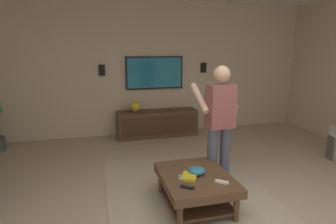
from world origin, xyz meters
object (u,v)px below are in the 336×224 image
at_px(media_console, 157,123).
at_px(book, 189,176).
at_px(remote_white, 222,182).
at_px(remote_grey, 180,178).
at_px(tv, 155,73).
at_px(vase_round, 136,106).
at_px(person_standing, 219,119).
at_px(wall_speaker_right, 102,70).
at_px(remote_black, 187,187).
at_px(wall_speaker_left, 203,68).
at_px(coffee_table, 195,183).
at_px(bowl, 197,171).

relative_size(media_console, book, 7.73).
height_order(remote_white, remote_grey, same).
bearing_deg(remote_grey, tv, 7.18).
bearing_deg(tv, vase_round, -65.04).
bearing_deg(vase_round, person_standing, -162.20).
height_order(media_console, vase_round, vase_round).
bearing_deg(media_console, vase_round, -93.45).
distance_m(book, wall_speaker_right, 3.43).
height_order(tv, remote_black, tv).
bearing_deg(vase_round, wall_speaker_left, -81.84).
height_order(coffee_table, remote_white, remote_white).
relative_size(person_standing, vase_round, 7.45).
bearing_deg(wall_speaker_left, vase_round, 98.16).
bearing_deg(bowl, book, 122.63).
bearing_deg(remote_white, media_console, -49.14).
distance_m(book, vase_round, 2.97).
distance_m(remote_grey, book, 0.11).
xyz_separation_m(person_standing, remote_black, (-0.76, 0.70, -0.52)).
bearing_deg(wall_speaker_left, remote_black, 156.28).
height_order(tv, book, tv).
bearing_deg(remote_black, remote_white, 40.00).
bearing_deg(remote_grey, media_console, 6.62).
bearing_deg(person_standing, remote_grey, 121.61).
relative_size(coffee_table, tv, 0.81).
height_order(wall_speaker_left, wall_speaker_right, wall_speaker_left).
xyz_separation_m(remote_white, wall_speaker_left, (3.39, -1.09, 1.01)).
bearing_deg(wall_speaker_right, media_console, -103.03).
bearing_deg(tv, remote_white, 0.57).
xyz_separation_m(coffee_table, wall_speaker_left, (3.12, -1.30, 1.12)).
xyz_separation_m(coffee_table, bowl, (0.02, -0.02, 0.15)).
relative_size(remote_white, remote_grey, 1.00).
bearing_deg(wall_speaker_right, book, -165.44).
xyz_separation_m(coffee_table, remote_black, (-0.29, 0.20, 0.12)).
height_order(media_console, remote_white, media_console).
bearing_deg(wall_speaker_right, remote_black, -168.05).
xyz_separation_m(wall_speaker_left, wall_speaker_right, (0.00, 2.22, -0.01)).
bearing_deg(remote_black, book, 103.15).
relative_size(bowl, remote_grey, 1.34).
xyz_separation_m(tv, remote_white, (-3.37, -0.03, -0.92)).
xyz_separation_m(remote_white, remote_grey, (0.21, 0.42, 0.00)).
height_order(media_console, book, media_console).
relative_size(remote_white, vase_round, 0.68).
bearing_deg(remote_black, wall_speaker_left, 103.80).
xyz_separation_m(tv, vase_round, (-0.21, 0.46, -0.67)).
height_order(tv, remote_white, tv).
bearing_deg(book, wall_speaker_right, 41.47).
relative_size(media_console, remote_white, 11.33).
distance_m(coffee_table, wall_speaker_left, 3.56).
relative_size(remote_black, vase_round, 0.68).
relative_size(bowl, vase_round, 0.91).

